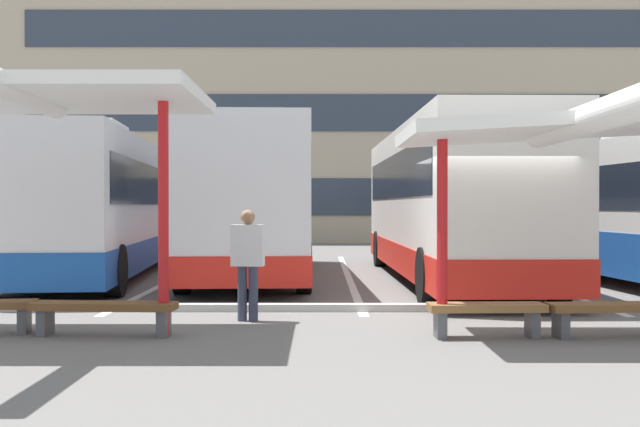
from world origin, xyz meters
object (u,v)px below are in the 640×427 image
at_px(coach_bus_2, 450,203).
at_px(waiting_shelter_0, 29,98).
at_px(coach_bus_0, 103,208).
at_px(bench_3, 625,311).
at_px(coach_bus_3, 626,212).
at_px(waiting_shelter_1, 565,131).
at_px(bench_1, 106,310).
at_px(waiting_passenger_0, 250,257).
at_px(coach_bus_1, 254,202).
at_px(bench_2, 488,313).

distance_m(coach_bus_2, waiting_shelter_0, 10.43).
distance_m(coach_bus_0, bench_3, 12.96).
height_order(coach_bus_3, waiting_shelter_1, coach_bus_3).
height_order(bench_1, waiting_passenger_0, waiting_passenger_0).
xyz_separation_m(coach_bus_0, coach_bus_1, (3.76, -0.23, 0.13)).
bearing_deg(waiting_passenger_0, bench_2, -24.11).
relative_size(waiting_shelter_0, bench_3, 2.49).
bearing_deg(coach_bus_0, bench_2, -49.49).
height_order(coach_bus_0, waiting_passenger_0, coach_bus_0).
distance_m(coach_bus_1, bench_1, 8.73).
relative_size(bench_2, bench_3, 0.77).
bearing_deg(coach_bus_1, coach_bus_0, 176.43).
xyz_separation_m(coach_bus_2, waiting_shelter_1, (0.12, -7.98, 0.88)).
distance_m(coach_bus_0, waiting_shelter_0, 9.32).
bearing_deg(bench_3, waiting_shelter_0, -178.31).
relative_size(coach_bus_3, waiting_shelter_0, 2.48).
relative_size(coach_bus_0, bench_3, 6.24).
height_order(coach_bus_0, bench_2, coach_bus_0).
height_order(bench_3, waiting_passenger_0, waiting_passenger_0).
relative_size(coach_bus_1, waiting_shelter_0, 2.13).
bearing_deg(bench_1, coach_bus_3, 37.35).
distance_m(bench_2, waiting_passenger_0, 3.63).
xyz_separation_m(coach_bus_2, waiting_passenger_0, (-4.04, -6.23, -0.83)).
distance_m(coach_bus_0, coach_bus_3, 12.45).
height_order(coach_bus_2, coach_bus_3, coach_bus_2).
relative_size(coach_bus_1, bench_3, 5.30).
xyz_separation_m(coach_bus_1, coach_bus_3, (8.64, -1.01, -0.24)).
xyz_separation_m(waiting_shelter_0, waiting_shelter_1, (6.84, -0.11, -0.43)).
bearing_deg(coach_bus_2, coach_bus_1, 168.22).
distance_m(waiting_shelter_0, bench_2, 6.56).
height_order(waiting_shelter_1, bench_3, waiting_shelter_1).
bearing_deg(coach_bus_0, coach_bus_1, -3.57).
height_order(coach_bus_1, bench_1, coach_bus_1).
relative_size(waiting_shelter_0, bench_2, 3.25).
relative_size(coach_bus_0, coach_bus_2, 1.06).
relative_size(coach_bus_0, waiting_passenger_0, 7.46).
relative_size(coach_bus_0, coach_bus_3, 1.01).
height_order(waiting_shelter_0, bench_1, waiting_shelter_0).
bearing_deg(coach_bus_0, bench_3, -43.27).
bearing_deg(coach_bus_0, waiting_passenger_0, -59.76).
relative_size(coach_bus_3, bench_3, 6.19).
bearing_deg(waiting_shelter_0, bench_3, 1.69).
relative_size(coach_bus_1, bench_2, 6.92).
bearing_deg(waiting_shelter_1, waiting_passenger_0, 157.12).
bearing_deg(coach_bus_1, waiting_shelter_0, -103.42).
relative_size(coach_bus_2, bench_2, 7.69).
height_order(bench_2, waiting_passenger_0, waiting_passenger_0).
bearing_deg(waiting_shelter_0, waiting_passenger_0, 31.52).
distance_m(coach_bus_3, waiting_passenger_0, 10.18).
height_order(bench_2, bench_3, same).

